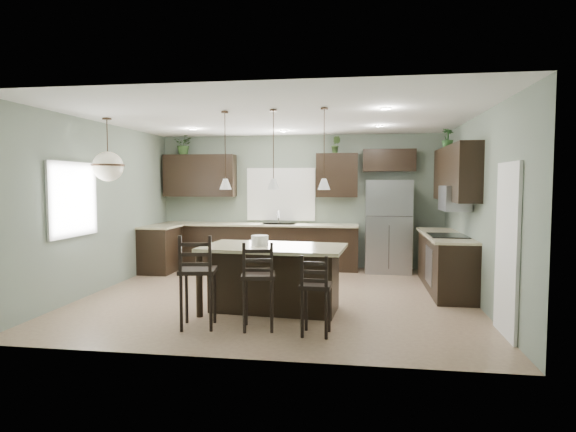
# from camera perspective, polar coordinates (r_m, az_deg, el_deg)

# --- Properties ---
(ground) EXTENTS (6.00, 6.00, 0.00)m
(ground) POSITION_cam_1_polar(r_m,az_deg,el_deg) (7.75, -1.19, -9.46)
(ground) COLOR #9E8466
(ground) RESTS_ON ground
(pantry_door) EXTENTS (0.04, 0.82, 2.04)m
(pantry_door) POSITION_cam_1_polar(r_m,az_deg,el_deg) (6.17, 24.53, -3.66)
(pantry_door) COLOR white
(pantry_door) RESTS_ON ground
(window_back) EXTENTS (1.35, 0.02, 1.00)m
(window_back) POSITION_cam_1_polar(r_m,az_deg,el_deg) (10.30, -0.83, 2.59)
(window_back) COLOR white
(window_back) RESTS_ON room_shell
(window_left) EXTENTS (0.02, 1.10, 1.00)m
(window_left) POSITION_cam_1_polar(r_m,az_deg,el_deg) (7.88, -24.21, 1.81)
(window_left) COLOR white
(window_left) RESTS_ON room_shell
(left_return_cabs) EXTENTS (0.60, 0.90, 0.90)m
(left_return_cabs) POSITION_cam_1_polar(r_m,az_deg,el_deg) (10.04, -14.90, -3.88)
(left_return_cabs) COLOR black
(left_return_cabs) RESTS_ON ground
(left_return_countertop) EXTENTS (0.66, 0.96, 0.04)m
(left_return_countertop) POSITION_cam_1_polar(r_m,az_deg,el_deg) (9.98, -14.85, -1.21)
(left_return_countertop) COLOR beige
(left_return_countertop) RESTS_ON left_return_cabs
(back_lower_cabs) EXTENTS (4.20, 0.60, 0.90)m
(back_lower_cabs) POSITION_cam_1_polar(r_m,az_deg,el_deg) (10.19, -3.59, -3.64)
(back_lower_cabs) COLOR black
(back_lower_cabs) RESTS_ON ground
(back_countertop) EXTENTS (4.20, 0.66, 0.04)m
(back_countertop) POSITION_cam_1_polar(r_m,az_deg,el_deg) (10.12, -3.62, -1.02)
(back_countertop) COLOR beige
(back_countertop) RESTS_ON back_lower_cabs
(sink_inset) EXTENTS (0.70, 0.45, 0.01)m
(sink_inset) POSITION_cam_1_polar(r_m,az_deg,el_deg) (10.03, -1.11, -0.97)
(sink_inset) COLOR gray
(sink_inset) RESTS_ON back_countertop
(faucet) EXTENTS (0.02, 0.02, 0.28)m
(faucet) POSITION_cam_1_polar(r_m,az_deg,el_deg) (9.99, -1.14, -0.15)
(faucet) COLOR silver
(faucet) RESTS_ON back_countertop
(back_upper_left) EXTENTS (1.55, 0.34, 0.90)m
(back_upper_left) POSITION_cam_1_polar(r_m,az_deg,el_deg) (10.57, -10.40, 4.73)
(back_upper_left) COLOR black
(back_upper_left) RESTS_ON room_shell
(back_upper_right) EXTENTS (0.85, 0.34, 0.90)m
(back_upper_right) POSITION_cam_1_polar(r_m,az_deg,el_deg) (10.02, 5.83, 4.82)
(back_upper_right) COLOR black
(back_upper_right) RESTS_ON room_shell
(fridge_header) EXTENTS (1.05, 0.34, 0.45)m
(fridge_header) POSITION_cam_1_polar(r_m,az_deg,el_deg) (10.03, 11.89, 6.47)
(fridge_header) COLOR black
(fridge_header) RESTS_ON room_shell
(right_lower_cabs) EXTENTS (0.60, 2.35, 0.90)m
(right_lower_cabs) POSITION_cam_1_polar(r_m,az_deg,el_deg) (8.53, 18.12, -5.33)
(right_lower_cabs) COLOR black
(right_lower_cabs) RESTS_ON ground
(right_countertop) EXTENTS (0.66, 2.35, 0.04)m
(right_countertop) POSITION_cam_1_polar(r_m,az_deg,el_deg) (8.46, 18.06, -2.19)
(right_countertop) COLOR beige
(right_countertop) RESTS_ON right_lower_cabs
(cooktop) EXTENTS (0.58, 0.75, 0.02)m
(cooktop) POSITION_cam_1_polar(r_m,az_deg,el_deg) (8.19, 18.38, -2.22)
(cooktop) COLOR black
(cooktop) RESTS_ON right_countertop
(wall_oven_front) EXTENTS (0.01, 0.72, 0.60)m
(wall_oven_front) POSITION_cam_1_polar(r_m,az_deg,el_deg) (8.22, 16.33, -5.64)
(wall_oven_front) COLOR gray
(wall_oven_front) RESTS_ON right_lower_cabs
(right_upper_cabs) EXTENTS (0.34, 2.35, 0.90)m
(right_upper_cabs) POSITION_cam_1_polar(r_m,az_deg,el_deg) (8.45, 19.22, 4.77)
(right_upper_cabs) COLOR black
(right_upper_cabs) RESTS_ON room_shell
(microwave) EXTENTS (0.40, 0.75, 0.40)m
(microwave) POSITION_cam_1_polar(r_m,az_deg,el_deg) (8.17, 19.16, 2.00)
(microwave) COLOR gray
(microwave) RESTS_ON right_upper_cabs
(refrigerator) EXTENTS (0.90, 0.74, 1.85)m
(refrigerator) POSITION_cam_1_polar(r_m,az_deg,el_deg) (9.87, 11.77, -1.19)
(refrigerator) COLOR #92929A
(refrigerator) RESTS_ON ground
(kitchen_island) EXTENTS (2.03, 1.26, 0.92)m
(kitchen_island) POSITION_cam_1_polar(r_m,az_deg,el_deg) (6.75, -1.71, -7.45)
(kitchen_island) COLOR black
(kitchen_island) RESTS_ON ground
(serving_dish) EXTENTS (0.24, 0.24, 0.14)m
(serving_dish) POSITION_cam_1_polar(r_m,az_deg,el_deg) (6.72, -3.37, -2.91)
(serving_dish) COLOR white
(serving_dish) RESTS_ON kitchen_island
(bar_stool_left) EXTENTS (0.50, 0.50, 1.17)m
(bar_stool_left) POSITION_cam_1_polar(r_m,az_deg,el_deg) (6.10, -10.61, -7.57)
(bar_stool_left) COLOR black
(bar_stool_left) RESTS_ON ground
(bar_stool_center) EXTENTS (0.47, 0.47, 1.10)m
(bar_stool_center) POSITION_cam_1_polar(r_m,az_deg,el_deg) (5.95, -3.53, -8.19)
(bar_stool_center) COLOR black
(bar_stool_center) RESTS_ON ground
(bar_stool_right) EXTENTS (0.38, 0.38, 0.97)m
(bar_stool_right) POSITION_cam_1_polar(r_m,az_deg,el_deg) (5.74, 3.34, -9.29)
(bar_stool_right) COLOR black
(bar_stool_right) RESTS_ON ground
(pendant_left) EXTENTS (0.17, 0.17, 1.10)m
(pendant_left) POSITION_cam_1_polar(r_m,az_deg,el_deg) (6.85, -7.46, 7.71)
(pendant_left) COLOR white
(pendant_left) RESTS_ON room_shell
(pendant_center) EXTENTS (0.17, 0.17, 1.10)m
(pendant_center) POSITION_cam_1_polar(r_m,az_deg,el_deg) (6.63, -1.74, 7.86)
(pendant_center) COLOR silver
(pendant_center) RESTS_ON room_shell
(pendant_right) EXTENTS (0.17, 0.17, 1.10)m
(pendant_right) POSITION_cam_1_polar(r_m,az_deg,el_deg) (6.49, 4.30, 7.94)
(pendant_right) COLOR white
(pendant_right) RESTS_ON room_shell
(chandelier) EXTENTS (0.50, 0.50, 0.98)m
(chandelier) POSITION_cam_1_polar(r_m,az_deg,el_deg) (8.01, -20.60, 7.37)
(chandelier) COLOR #F4EAC7
(chandelier) RESTS_ON room_shell
(plant_back_left) EXTENTS (0.43, 0.38, 0.44)m
(plant_back_left) POSITION_cam_1_polar(r_m,az_deg,el_deg) (10.69, -12.22, 8.30)
(plant_back_left) COLOR #2D4C21
(plant_back_left) RESTS_ON back_upper_left
(plant_back_right) EXTENTS (0.23, 0.20, 0.35)m
(plant_back_right) POSITION_cam_1_polar(r_m,az_deg,el_deg) (10.02, 5.69, 8.39)
(plant_back_right) COLOR #304920
(plant_back_right) RESTS_ON back_upper_right
(plant_right_wall) EXTENTS (0.26, 0.26, 0.36)m
(plant_right_wall) POSITION_cam_1_polar(r_m,az_deg,el_deg) (9.09, 18.38, 8.71)
(plant_right_wall) COLOR #254D21
(plant_right_wall) RESTS_ON right_upper_cabs
(room_shell) EXTENTS (6.00, 6.00, 6.00)m
(room_shell) POSITION_cam_1_polar(r_m,az_deg,el_deg) (7.53, -1.20, 3.21)
(room_shell) COLOR slate
(room_shell) RESTS_ON ground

